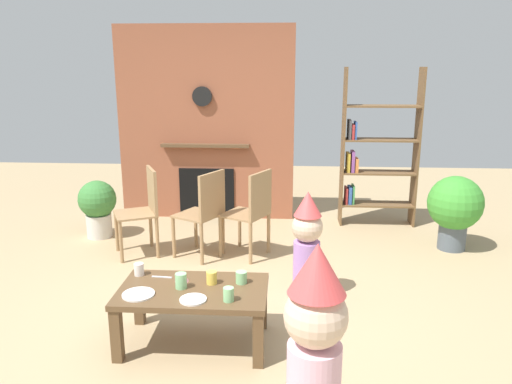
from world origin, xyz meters
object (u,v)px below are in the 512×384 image
bookshelf (373,155)px  paper_cup_near_right (241,277)px  dining_chair_left (144,206)px  dining_chair_middle (205,209)px  paper_plate_rear (193,300)px  coffee_table (193,298)px  child_in_pink (307,242)px  paper_cup_center (181,281)px  dining_chair_right (252,209)px  paper_cup_far_left (212,278)px  birthday_cake_slice (182,276)px  potted_plant_tall (455,207)px  potted_plant_short (98,205)px  child_with_cone_hat (315,346)px  paper_cup_near_left (229,294)px  paper_plate_front (138,294)px  paper_cup_far_right (139,269)px

bookshelf → paper_cup_near_right: (-1.35, -2.76, -0.41)m
dining_chair_left → dining_chair_middle: same height
dining_chair_middle → paper_plate_rear: bearing=124.9°
coffee_table → child_in_pink: 1.13m
paper_cup_center → dining_chair_right: size_ratio=0.12×
dining_chair_right → paper_cup_far_left: bearing=111.0°
birthday_cake_slice → potted_plant_tall: size_ratio=0.13×
child_in_pink → potted_plant_short: child_in_pink is taller
child_in_pink → dining_chair_left: child_in_pink is taller
bookshelf → child_with_cone_hat: size_ratio=1.69×
paper_cup_near_right → paper_cup_center: paper_cup_center is taller
paper_cup_near_left → dining_chair_left: bearing=120.4°
paper_cup_near_right → potted_plant_short: 2.75m
paper_cup_far_left → dining_chair_right: 1.59m
paper_plate_rear → birthday_cake_slice: birthday_cake_slice is taller
paper_cup_center → paper_plate_rear: size_ratio=0.60×
paper_cup_far_left → dining_chair_left: dining_chair_left is taller
child_with_cone_hat → birthday_cake_slice: bearing=0.3°
birthday_cake_slice → paper_cup_center: bearing=-80.1°
birthday_cake_slice → dining_chair_right: 1.60m
dining_chair_right → potted_plant_short: size_ratio=1.37×
bookshelf → paper_cup_far_left: bearing=-119.2°
coffee_table → dining_chair_middle: (-0.18, 1.61, 0.16)m
dining_chair_middle → paper_cup_far_left: bearing=129.1°
coffee_table → paper_plate_front: 0.38m
paper_cup_near_right → dining_chair_middle: 1.59m
paper_cup_near_left → potted_plant_tall: 3.07m
paper_cup_far_left → child_in_pink: (0.69, 0.69, 0.02)m
paper_cup_far_right → paper_plate_rear: size_ratio=0.51×
paper_cup_near_right → bookshelf: bearing=64.0°
paper_plate_front → dining_chair_right: (0.64, 1.79, 0.08)m
paper_plate_front → dining_chair_middle: (0.17, 1.74, 0.08)m
paper_cup_near_left → paper_cup_near_right: size_ratio=1.09×
paper_cup_near_right → paper_cup_far_left: bearing=-173.6°
paper_plate_front → potted_plant_short: (-1.16, 2.29, -0.05)m
paper_plate_rear → dining_chair_left: dining_chair_left is taller
child_with_cone_hat → potted_plant_short: (-2.29, 3.13, -0.21)m
paper_cup_center → dining_chair_middle: dining_chair_middle is taller
dining_chair_left → child_with_cone_hat: bearing=95.6°
paper_cup_near_left → birthday_cake_slice: bearing=142.6°
paper_cup_near_left → paper_cup_near_right: 0.28m
paper_cup_near_left → paper_cup_center: 0.39m
paper_plate_rear → dining_chair_right: dining_chair_right is taller
paper_cup_near_left → paper_cup_center: paper_cup_center is taller
paper_cup_far_left → paper_plate_rear: (-0.08, -0.26, -0.04)m
paper_cup_near_left → paper_cup_far_right: paper_cup_near_left is taller
dining_chair_middle → paper_cup_near_left: bearing=132.2°
paper_cup_near_right → paper_plate_rear: bearing=-135.4°
birthday_cake_slice → paper_plate_front: bearing=-135.7°
paper_cup_near_left → paper_plate_front: bearing=175.8°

